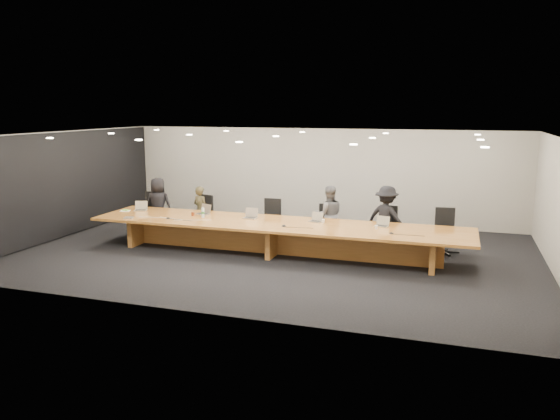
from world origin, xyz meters
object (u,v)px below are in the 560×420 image
object	(u,v)px
laptop_b	(202,209)
chair_mid_right	(326,224)
laptop_c	(250,213)
paper_cup_near	(323,221)
chair_left	(201,215)
av_box	(129,218)
person_b	(201,211)
chair_mid_left	(270,219)
chair_far_left	(153,212)
chair_right	(386,227)
person_c	(329,215)
mic_right	(391,233)
laptop_a	(140,206)
chair_far_right	(445,231)
conference_table	(276,232)
paper_cup_far	(376,227)
person_a	(158,205)
water_bottle	(203,213)
amber_mug	(193,214)
laptop_d	(315,217)
mic_left	(168,218)
mic_center	(284,226)
person_d	(386,218)

from	to	relation	value
laptop_b	chair_mid_right	bearing A→B (deg)	38.88
laptop_c	paper_cup_near	world-z (taller)	laptop_c
chair_left	av_box	size ratio (longest dim) A/B	5.11
chair_left	paper_cup_near	distance (m)	3.74
chair_left	person_b	distance (m)	0.14
paper_cup_near	chair_mid_left	bearing A→B (deg)	150.78
chair_far_left	chair_right	xyz separation A→B (m)	(6.41, 0.14, -0.03)
person_c	mic_right	distance (m)	2.33
laptop_a	chair_right	bearing A→B (deg)	-11.72
person_c	laptop_c	xyz separation A→B (m)	(-1.74, -0.99, 0.13)
chair_far_right	laptop_a	size ratio (longest dim) A/B	3.41
mic_right	laptop_c	bearing A→B (deg)	170.84
person_b	mic_right	world-z (taller)	person_b
conference_table	paper_cup_far	distance (m)	2.36
person_a	water_bottle	distance (m)	2.22
chair_far_left	amber_mug	bearing A→B (deg)	-48.35
laptop_c	laptop_d	distance (m)	1.62
mic_left	conference_table	bearing A→B (deg)	8.00
mic_left	laptop_a	bearing A→B (deg)	149.83
person_c	av_box	xyz separation A→B (m)	(-4.56, -1.91, 0.02)
water_bottle	person_c	bearing A→B (deg)	23.19
water_bottle	conference_table	bearing A→B (deg)	-1.02
mic_left	chair_left	bearing A→B (deg)	86.81
amber_mug	paper_cup_far	xyz separation A→B (m)	(4.58, -0.06, -0.01)
chair_mid_left	paper_cup_near	world-z (taller)	chair_mid_left
paper_cup_near	amber_mug	bearing A→B (deg)	-176.52
chair_far_right	laptop_d	bearing A→B (deg)	-168.44
conference_table	person_c	xyz separation A→B (m)	(0.97, 1.27, 0.23)
person_a	av_box	distance (m)	1.81
chair_mid_left	chair_far_right	size ratio (longest dim) A/B	1.00
chair_mid_left	person_c	distance (m)	1.57
paper_cup_far	laptop_b	bearing A→B (deg)	175.94
chair_far_right	person_a	bearing A→B (deg)	175.49
person_a	water_bottle	bearing A→B (deg)	140.88
conference_table	water_bottle	size ratio (longest dim) A/B	38.07
av_box	mic_center	size ratio (longest dim) A/B	1.80
chair_mid_right	mic_center	size ratio (longest dim) A/B	8.63
amber_mug	chair_mid_right	bearing A→B (deg)	19.13
laptop_c	laptop_d	size ratio (longest dim) A/B	1.10
chair_far_left	person_a	bearing A→B (deg)	-21.91
chair_left	mic_left	world-z (taller)	chair_left
chair_mid_right	amber_mug	xyz separation A→B (m)	(-3.16, -1.10, 0.28)
chair_right	chair_far_right	size ratio (longest dim) A/B	0.98
person_a	chair_left	bearing A→B (deg)	174.62
conference_table	person_a	distance (m)	4.00
chair_right	person_c	world-z (taller)	person_c
person_d	laptop_a	world-z (taller)	person_d
person_a	conference_table	bearing A→B (deg)	154.47
paper_cup_far	person_d	bearing A→B (deg)	86.16
person_b	av_box	distance (m)	2.09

